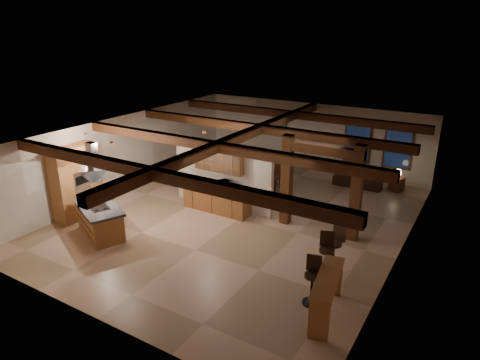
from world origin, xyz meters
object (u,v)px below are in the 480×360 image
at_px(dining_table, 260,180).
at_px(bar_counter, 327,289).
at_px(kitchen_island, 100,221).
at_px(sofa, 358,180).

distance_m(dining_table, bar_counter, 7.83).
bearing_deg(kitchen_island, bar_counter, -0.88).
height_order(kitchen_island, sofa, kitchen_island).
distance_m(kitchen_island, sofa, 9.79).
bearing_deg(dining_table, kitchen_island, -112.65).
relative_size(sofa, bar_counter, 0.97).
xyz_separation_m(kitchen_island, dining_table, (2.21, 5.94, -0.15)).
bearing_deg(sofa, kitchen_island, 54.89).
bearing_deg(bar_counter, sofa, 101.99).
bearing_deg(kitchen_island, dining_table, 69.60).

